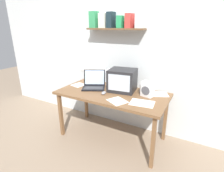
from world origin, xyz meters
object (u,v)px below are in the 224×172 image
(corner_desk, at_px, (112,97))
(open_notebook, at_px, (142,103))
(printed_handout, at_px, (117,101))
(loose_paper_near_monitor, at_px, (79,85))
(juice_glass, at_px, (142,89))
(loose_paper_near_laptop, at_px, (160,94))
(laptop, at_px, (94,83))
(space_heater, at_px, (148,89))
(desk_lamp, at_px, (109,74))
(computer_mouse, at_px, (104,93))
(crt_monitor, at_px, (122,80))

(corner_desk, distance_m, open_notebook, 0.52)
(printed_handout, height_order, open_notebook, same)
(loose_paper_near_monitor, bearing_deg, juice_glass, 10.23)
(printed_handout, bearing_deg, open_notebook, 17.18)
(juice_glass, height_order, loose_paper_near_laptop, juice_glass)
(loose_paper_near_laptop, bearing_deg, corner_desk, -157.09)
(loose_paper_near_monitor, bearing_deg, laptop, 6.74)
(corner_desk, bearing_deg, juice_glass, 30.81)
(space_heater, xyz_separation_m, printed_handout, (-0.28, -0.34, -0.10))
(desk_lamp, distance_m, computer_mouse, 0.38)
(printed_handout, bearing_deg, desk_lamp, 129.21)
(loose_paper_near_monitor, bearing_deg, desk_lamp, 20.79)
(crt_monitor, relative_size, desk_lamp, 1.42)
(printed_handout, bearing_deg, corner_desk, 131.31)
(desk_lamp, distance_m, loose_paper_near_monitor, 0.54)
(crt_monitor, xyz_separation_m, juice_glass, (0.28, 0.07, -0.11))
(corner_desk, bearing_deg, loose_paper_near_laptop, 22.91)
(laptop, xyz_separation_m, printed_handout, (0.56, -0.30, -0.06))
(crt_monitor, relative_size, loose_paper_near_laptop, 1.47)
(corner_desk, relative_size, loose_paper_near_monitor, 6.88)
(space_heater, bearing_deg, printed_handout, -116.01)
(laptop, bearing_deg, printed_handout, -55.38)
(corner_desk, xyz_separation_m, crt_monitor, (0.09, 0.15, 0.22))
(computer_mouse, bearing_deg, open_notebook, -3.86)
(computer_mouse, xyz_separation_m, open_notebook, (0.58, -0.04, -0.01))
(juice_glass, distance_m, printed_handout, 0.49)
(crt_monitor, relative_size, juice_glass, 3.60)
(crt_monitor, height_order, desk_lamp, crt_monitor)
(loose_paper_near_monitor, relative_size, loose_paper_near_laptop, 0.80)
(open_notebook, bearing_deg, computer_mouse, 176.14)
(corner_desk, distance_m, loose_paper_near_laptop, 0.67)
(open_notebook, bearing_deg, desk_lamp, 151.59)
(corner_desk, distance_m, printed_handout, 0.31)
(laptop, bearing_deg, crt_monitor, -17.11)
(laptop, bearing_deg, corner_desk, -38.47)
(crt_monitor, distance_m, loose_paper_near_laptop, 0.56)
(loose_paper_near_laptop, height_order, open_notebook, same)
(space_heater, xyz_separation_m, loose_paper_near_monitor, (-1.12, -0.07, -0.10))
(desk_lamp, xyz_separation_m, loose_paper_near_monitor, (-0.47, -0.18, -0.19))
(laptop, height_order, loose_paper_near_laptop, laptop)
(corner_desk, relative_size, computer_mouse, 13.29)
(computer_mouse, distance_m, printed_handout, 0.31)
(space_heater, height_order, loose_paper_near_monitor, space_heater)
(laptop, relative_size, open_notebook, 1.37)
(corner_desk, height_order, loose_paper_near_monitor, loose_paper_near_monitor)
(corner_desk, bearing_deg, open_notebook, -15.60)
(space_heater, xyz_separation_m, computer_mouse, (-0.56, -0.21, -0.09))
(computer_mouse, distance_m, loose_paper_near_laptop, 0.78)
(space_heater, height_order, loose_paper_near_laptop, space_heater)
(printed_handout, distance_m, loose_paper_near_monitor, 0.88)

